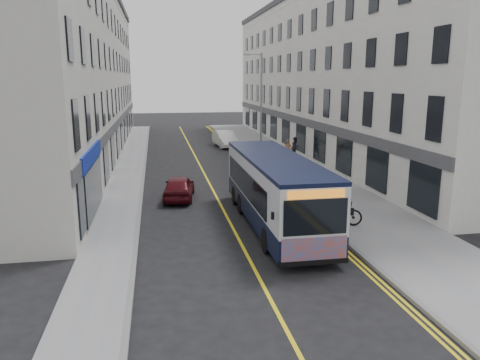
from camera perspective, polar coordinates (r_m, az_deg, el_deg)
name	(u,v)px	position (r m, az deg, el deg)	size (l,w,h in m)	color
ground	(235,231)	(19.65, -0.65, -6.30)	(140.00, 140.00, 0.00)	black
pavement_east	(295,171)	(32.37, 6.76, 1.16)	(4.50, 64.00, 0.12)	gray
pavement_west	(128,176)	(31.06, -13.53, 0.42)	(2.00, 64.00, 0.12)	gray
kerb_east	(263,172)	(31.79, 2.87, 1.03)	(0.18, 64.00, 0.13)	slate
kerb_west	(143,176)	(31.01, -11.68, 0.50)	(0.18, 64.00, 0.13)	slate
road_centre_line	(205,175)	(31.16, -4.31, 0.67)	(0.12, 64.00, 0.01)	yellow
road_dbl_yellow_inner	(257,173)	(31.71, 2.08, 0.90)	(0.10, 64.00, 0.01)	yellow
road_dbl_yellow_outer	(260,173)	(31.75, 2.43, 0.91)	(0.10, 64.00, 0.01)	yellow
terrace_east	(325,76)	(41.98, 10.38, 12.42)	(6.00, 46.00, 13.00)	white
terrace_west	(78,75)	(39.82, -19.17, 11.97)	(6.00, 46.00, 13.00)	beige
streetlamp	(260,106)	(33.22, 2.46, 9.04)	(1.32, 0.18, 8.00)	gray
city_bus	(275,189)	(20.03, 4.27, -1.05)	(2.44, 10.42, 3.03)	black
bicycle	(337,212)	(20.41, 11.75, -3.87)	(0.73, 2.11, 1.11)	black
pedestrian_near	(288,151)	(34.98, 5.86, 3.52)	(0.62, 0.41, 1.70)	brown
pedestrian_far	(295,148)	(36.95, 6.78, 3.95)	(0.81, 0.63, 1.68)	black
car_white	(225,139)	(43.70, -1.85, 5.02)	(1.56, 4.46, 1.47)	white
car_maroon	(179,187)	(24.89, -7.44, -0.88)	(1.51, 3.74, 1.27)	#510D14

